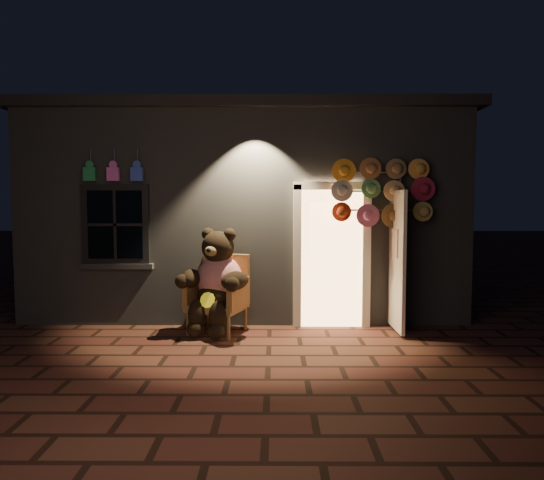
{
  "coord_description": "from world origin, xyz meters",
  "views": [
    {
      "loc": [
        0.49,
        -5.82,
        1.83
      ],
      "look_at": [
        0.45,
        1.0,
        1.35
      ],
      "focal_mm": 32.0,
      "sensor_mm": 36.0,
      "label": 1
    }
  ],
  "objects": [
    {
      "name": "teddy_bear",
      "position": [
        -0.34,
        1.02,
        0.76
      ],
      "size": [
        1.03,
        0.97,
        1.5
      ],
      "rotation": [
        0.0,
        0.0,
        -0.35
      ],
      "color": "red",
      "rests_on": "ground"
    },
    {
      "name": "wicker_armchair",
      "position": [
        -0.31,
        1.15,
        0.56
      ],
      "size": [
        0.94,
        0.9,
        1.12
      ],
      "rotation": [
        0.0,
        0.0,
        -0.35
      ],
      "color": "olive",
      "rests_on": "ground"
    },
    {
      "name": "shop_building",
      "position": [
        0.0,
        3.99,
        1.74
      ],
      "size": [
        7.3,
        5.95,
        3.51
      ],
      "color": "slate",
      "rests_on": "ground"
    },
    {
      "name": "ground",
      "position": [
        0.0,
        0.0,
        0.0
      ],
      "size": [
        60.0,
        60.0,
        0.0
      ],
      "primitive_type": "plane",
      "color": "#532F20",
      "rests_on": "ground"
    },
    {
      "name": "hat_rack",
      "position": [
        2.07,
        1.28,
        2.02
      ],
      "size": [
        1.43,
        0.22,
        2.53
      ],
      "color": "#59595E",
      "rests_on": "ground"
    }
  ]
}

